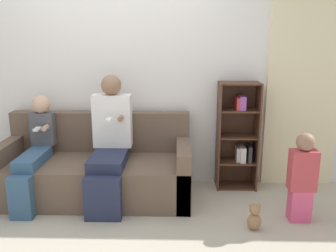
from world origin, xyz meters
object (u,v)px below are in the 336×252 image
Objects in this scene: toddler_standing at (302,177)px; teddy_bear at (254,217)px; couch at (96,171)px; adult_seated at (110,139)px; bookshelf at (238,135)px; child_seated at (34,151)px.

toddler_standing reaches higher than teddy_bear.
adult_seated is at bearing -26.61° from couch.
bookshelf reaches higher than couch.
teddy_bear is (0.01, -0.98, -0.49)m from bookshelf.
toddler_standing is at bearing 22.20° from teddy_bear.
couch is 7.87× the size of teddy_bear.
child_seated is at bearing 172.22° from toddler_standing.
teddy_bear is at bearing -14.15° from child_seated.
bookshelf is (1.54, 0.30, 0.33)m from couch.
child_seated is 2.18m from bookshelf.
bookshelf is 4.74× the size of teddy_bear.
adult_seated is at bearing 156.75° from teddy_bear.
couch is at bearing 156.37° from teddy_bear.
child_seated is 4.22× the size of teddy_bear.
couch is 2.06m from toddler_standing.
adult_seated reaches higher than child_seated.
teddy_bear is at bearing -89.53° from bookshelf.
bookshelf is (2.13, 0.44, 0.06)m from child_seated.
toddler_standing is 0.58m from teddy_bear.
child_seated reaches higher than teddy_bear.
child_seated is (-0.59, -0.14, 0.26)m from couch.
toddler_standing is at bearing -13.81° from couch.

